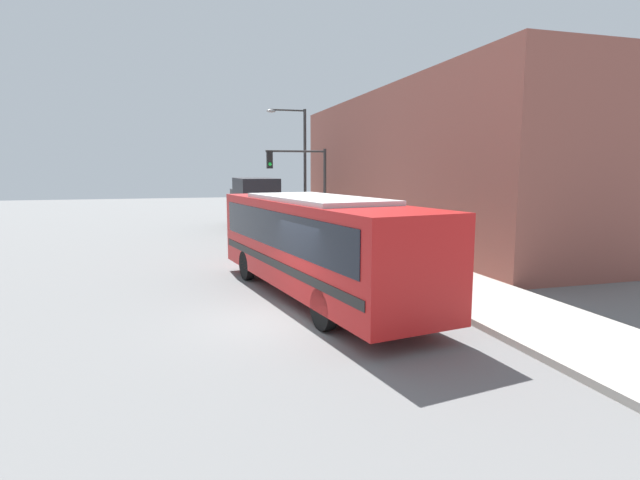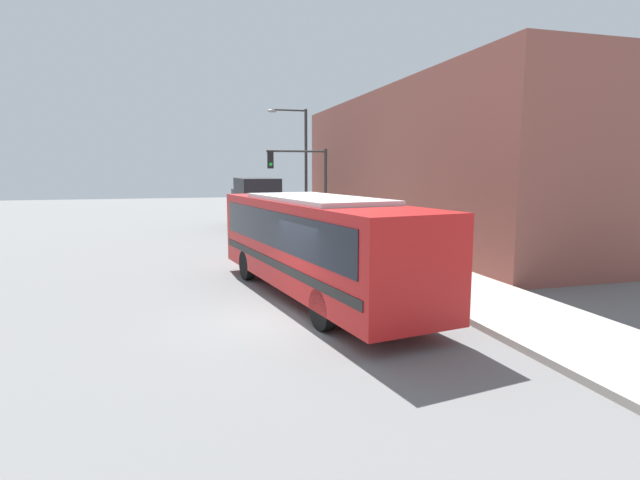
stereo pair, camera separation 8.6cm
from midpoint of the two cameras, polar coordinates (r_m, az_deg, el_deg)
ground_plane at (r=13.20m, az=-4.44°, el=-9.05°), size 120.00×120.00×0.00m
sidewalk at (r=33.72m, az=-0.91°, el=1.56°), size 3.33×70.00×0.17m
building_facade at (r=29.15m, az=11.43°, el=8.20°), size 6.00×25.11×8.09m
city_bus at (r=15.02m, az=-0.39°, el=0.08°), size 4.28×10.95×3.09m
delivery_truck at (r=33.39m, az=-7.45°, el=4.39°), size 2.28×7.89×3.35m
fire_hydrant at (r=19.74m, az=6.94°, el=-1.73°), size 0.21×0.28×0.76m
traffic_light_pole at (r=26.74m, az=-1.70°, el=7.24°), size 3.28×0.35×4.82m
parking_meter at (r=23.05m, az=3.45°, el=0.79°), size 0.14×0.14×1.18m
street_lamp at (r=31.52m, az=-2.09°, el=9.25°), size 2.49×0.28×7.42m
pedestrian_near_corner at (r=22.38m, az=9.05°, el=0.61°), size 0.34×0.34×1.68m
pedestrian_mid_block at (r=29.29m, az=2.60°, el=2.43°), size 0.34×0.34×1.69m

